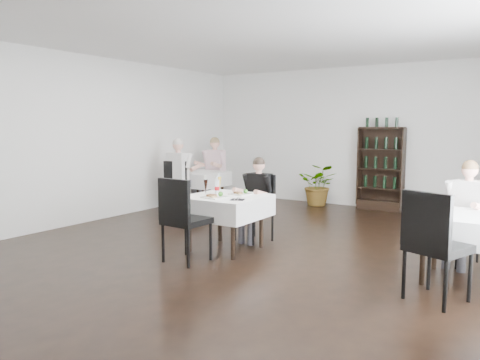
% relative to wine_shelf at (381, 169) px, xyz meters
% --- Properties ---
extents(room_shell, '(9.00, 9.00, 9.00)m').
position_rel_wine_shelf_xyz_m(room_shell, '(-0.60, -4.31, 0.65)').
color(room_shell, black).
rests_on(room_shell, ground).
extents(wine_shelf, '(0.90, 0.28, 1.75)m').
position_rel_wine_shelf_xyz_m(wine_shelf, '(0.00, 0.00, 0.00)').
color(wine_shelf, black).
rests_on(wine_shelf, ground).
extents(main_table, '(1.03, 1.03, 0.77)m').
position_rel_wine_shelf_xyz_m(main_table, '(-0.90, -4.31, -0.23)').
color(main_table, black).
rests_on(main_table, ground).
extents(left_table, '(0.98, 0.98, 0.77)m').
position_rel_wine_shelf_xyz_m(left_table, '(-3.30, -1.81, -0.23)').
color(left_table, black).
rests_on(left_table, ground).
extents(right_table, '(0.98, 0.98, 0.77)m').
position_rel_wine_shelf_xyz_m(right_table, '(2.10, -4.01, -0.23)').
color(right_table, black).
rests_on(right_table, ground).
extents(potted_tree, '(0.93, 0.84, 0.92)m').
position_rel_wine_shelf_xyz_m(potted_tree, '(-1.28, -0.20, -0.39)').
color(potted_tree, '#2B5C1F').
rests_on(potted_tree, ground).
extents(main_chair_far, '(0.57, 0.57, 1.01)m').
position_rel_wine_shelf_xyz_m(main_chair_far, '(-0.81, -3.59, -0.27)').
color(main_chair_far, black).
rests_on(main_chair_far, ground).
extents(main_chair_near, '(0.52, 0.53, 1.09)m').
position_rel_wine_shelf_xyz_m(main_chair_near, '(-0.99, -5.16, -0.22)').
color(main_chair_near, black).
rests_on(main_chair_near, ground).
extents(left_chair_far, '(0.47, 0.47, 0.90)m').
position_rel_wine_shelf_xyz_m(left_chair_far, '(-3.39, -1.25, -0.33)').
color(left_chair_far, black).
rests_on(left_chair_far, ground).
extents(left_chair_near, '(0.62, 0.62, 1.05)m').
position_rel_wine_shelf_xyz_m(left_chair_near, '(-3.38, -2.45, -0.25)').
color(left_chair_near, black).
rests_on(left_chair_near, ground).
extents(right_chair_far, '(0.52, 0.52, 0.87)m').
position_rel_wine_shelf_xyz_m(right_chair_far, '(2.05, -3.24, -0.35)').
color(right_chair_far, black).
rests_on(right_chair_far, ground).
extents(right_chair_near, '(0.66, 0.66, 1.12)m').
position_rel_wine_shelf_xyz_m(right_chair_near, '(1.95, -4.85, -0.21)').
color(right_chair_near, black).
rests_on(right_chair_near, ground).
extents(diner_main, '(0.51, 0.52, 1.28)m').
position_rel_wine_shelf_xyz_m(diner_main, '(-0.79, -3.66, -0.11)').
color(diner_main, '#45444C').
rests_on(diner_main, ground).
extents(diner_left_far, '(0.57, 0.57, 1.49)m').
position_rel_wine_shelf_xyz_m(diner_left_far, '(-3.38, -1.24, 0.02)').
color(diner_left_far, '#45444C').
rests_on(diner_left_far, ground).
extents(diner_left_near, '(0.57, 0.57, 1.50)m').
position_rel_wine_shelf_xyz_m(diner_left_near, '(-3.33, -2.41, 0.02)').
color(diner_left_near, '#45444C').
rests_on(diner_left_near, ground).
extents(diner_right_far, '(0.55, 0.59, 1.33)m').
position_rel_wine_shelf_xyz_m(diner_right_far, '(2.04, -3.36, -0.08)').
color(diner_right_far, '#45444C').
rests_on(diner_right_far, ground).
extents(plate_far, '(0.28, 0.28, 0.08)m').
position_rel_wine_shelf_xyz_m(plate_far, '(-0.78, -4.12, -0.06)').
color(plate_far, white).
rests_on(plate_far, main_table).
extents(plate_near, '(0.32, 0.32, 0.09)m').
position_rel_wine_shelf_xyz_m(plate_near, '(-0.91, -4.56, -0.06)').
color(plate_near, white).
rests_on(plate_near, main_table).
extents(pilsner_dark, '(0.06, 0.06, 0.26)m').
position_rel_wine_shelf_xyz_m(pilsner_dark, '(-1.23, -4.33, 0.03)').
color(pilsner_dark, black).
rests_on(pilsner_dark, main_table).
extents(pilsner_lager, '(0.07, 0.07, 0.31)m').
position_rel_wine_shelf_xyz_m(pilsner_lager, '(-1.08, -4.23, 0.05)').
color(pilsner_lager, gold).
rests_on(pilsner_lager, main_table).
extents(coke_bottle, '(0.07, 0.07, 0.27)m').
position_rel_wine_shelf_xyz_m(coke_bottle, '(-1.06, -4.30, 0.03)').
color(coke_bottle, silver).
rests_on(coke_bottle, main_table).
extents(napkin_cutlery, '(0.21, 0.19, 0.02)m').
position_rel_wine_shelf_xyz_m(napkin_cutlery, '(-0.56, -4.54, -0.07)').
color(napkin_cutlery, black).
rests_on(napkin_cutlery, main_table).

